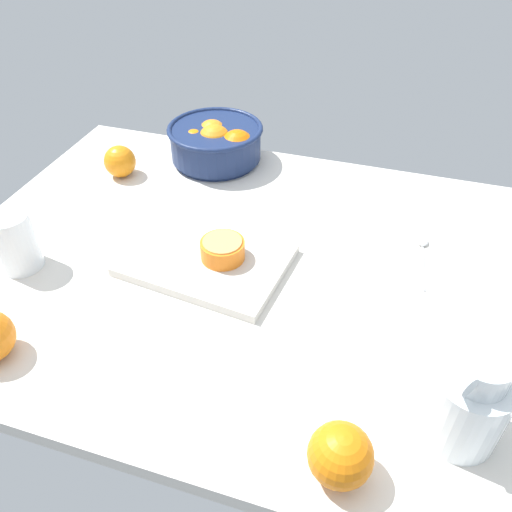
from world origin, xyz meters
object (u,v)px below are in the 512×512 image
(juice_pitcher, at_px, (467,406))
(juice_glass, at_px, (16,244))
(cutting_board, at_px, (206,260))
(loose_orange_1, at_px, (340,455))
(spoon, at_px, (423,253))
(fruit_bowl, at_px, (217,142))
(loose_orange_2, at_px, (120,161))
(orange_half_0, at_px, (223,249))

(juice_pitcher, xyz_separation_m, juice_glass, (-0.82, 0.12, -0.01))
(cutting_board, bearing_deg, juice_pitcher, -26.33)
(loose_orange_1, relative_size, spoon, 0.53)
(fruit_bowl, bearing_deg, juice_glass, -113.75)
(cutting_board, height_order, spoon, cutting_board)
(cutting_board, bearing_deg, fruit_bowl, 107.53)
(juice_pitcher, distance_m, loose_orange_2, 0.93)
(loose_orange_1, bearing_deg, juice_glass, 160.71)
(juice_pitcher, relative_size, loose_orange_1, 1.93)
(fruit_bowl, height_order, cutting_board, fruit_bowl)
(juice_pitcher, height_order, juice_glass, juice_pitcher)
(juice_glass, relative_size, orange_half_0, 1.38)
(fruit_bowl, xyz_separation_m, juice_glass, (-0.22, -0.50, -0.00))
(juice_pitcher, bearing_deg, cutting_board, 153.67)
(fruit_bowl, distance_m, juice_glass, 0.54)
(cutting_board, xyz_separation_m, loose_orange_1, (0.32, -0.35, 0.03))
(cutting_board, bearing_deg, orange_half_0, 11.67)
(juice_glass, relative_size, loose_orange_2, 1.54)
(orange_half_0, relative_size, loose_orange_1, 0.99)
(juice_pitcher, distance_m, loose_orange_1, 0.19)
(juice_glass, xyz_separation_m, loose_orange_2, (0.02, 0.36, -0.01))
(loose_orange_1, bearing_deg, orange_half_0, 129.61)
(cutting_board, distance_m, loose_orange_2, 0.41)
(juice_pitcher, height_order, spoon, juice_pitcher)
(cutting_board, height_order, loose_orange_2, loose_orange_2)
(fruit_bowl, xyz_separation_m, loose_orange_2, (-0.20, -0.14, -0.01))
(orange_half_0, distance_m, spoon, 0.40)
(juice_glass, distance_m, loose_orange_1, 0.71)
(juice_pitcher, bearing_deg, orange_half_0, 151.34)
(fruit_bowl, distance_m, orange_half_0, 0.41)
(loose_orange_2, bearing_deg, cutting_board, -37.70)
(spoon, bearing_deg, fruit_bowl, 156.31)
(loose_orange_2, relative_size, spoon, 0.47)
(juice_pitcher, relative_size, cutting_board, 0.55)
(fruit_bowl, bearing_deg, loose_orange_1, -58.62)
(juice_pitcher, bearing_deg, fruit_bowl, 133.85)
(juice_pitcher, distance_m, orange_half_0, 0.50)
(fruit_bowl, relative_size, spoon, 1.45)
(orange_half_0, bearing_deg, loose_orange_1, -50.39)
(loose_orange_2, bearing_deg, orange_half_0, -34.34)
(fruit_bowl, xyz_separation_m, spoon, (0.53, -0.23, -0.05))
(juice_pitcher, xyz_separation_m, loose_orange_2, (-0.80, 0.48, -0.02))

